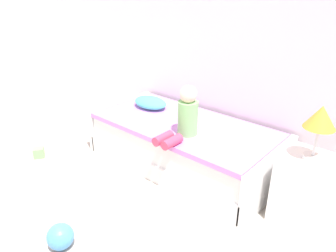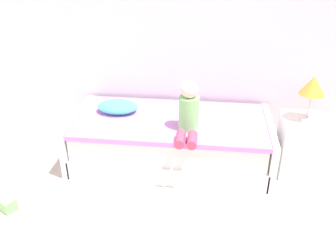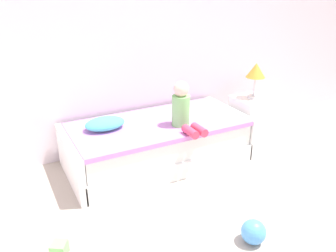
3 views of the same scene
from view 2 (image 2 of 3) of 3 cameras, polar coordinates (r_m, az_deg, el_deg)
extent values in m
cube|color=white|center=(4.06, 7.01, 16.75)|extent=(7.20, 0.10, 2.90)
cube|color=white|center=(4.03, 0.42, -3.96)|extent=(2.00, 1.00, 0.20)
cube|color=white|center=(3.91, 0.43, -1.18)|extent=(1.94, 0.94, 0.25)
cube|color=#C67FD1|center=(3.84, 0.44, 0.77)|extent=(1.98, 0.98, 0.05)
cube|color=white|center=(4.17, -13.64, -1.23)|extent=(0.07, 1.00, 0.50)
cube|color=white|center=(3.98, 15.19, -2.93)|extent=(0.07, 1.00, 0.50)
cube|color=white|center=(3.99, 20.03, -2.84)|extent=(0.44, 0.44, 0.60)
cylinder|color=silver|center=(3.85, 20.79, 1.18)|extent=(0.15, 0.15, 0.03)
cylinder|color=silver|center=(3.79, 21.13, 3.00)|extent=(0.02, 0.02, 0.24)
cone|color=#F29E33|center=(3.71, 21.69, 5.92)|extent=(0.24, 0.24, 0.18)
cylinder|color=#7FC672|center=(3.58, 3.26, 2.04)|extent=(0.20, 0.20, 0.34)
sphere|color=beige|center=(3.48, 3.37, 5.69)|extent=(0.17, 0.17, 0.17)
cylinder|color=#D83F60|center=(3.38, 1.92, -2.05)|extent=(0.09, 0.22, 0.09)
cylinder|color=#D83F60|center=(3.37, 3.78, -2.16)|extent=(0.09, 0.22, 0.09)
ellipsoid|color=#4CCCBC|center=(3.99, -7.84, 3.03)|extent=(0.44, 0.30, 0.13)
cube|color=#7FD872|center=(3.67, -23.58, -11.22)|extent=(0.16, 0.16, 0.12)
camera|label=1|loc=(1.85, 63.21, 1.00)|focal=33.75mm
camera|label=3|loc=(1.97, -77.02, -1.35)|focal=36.61mm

